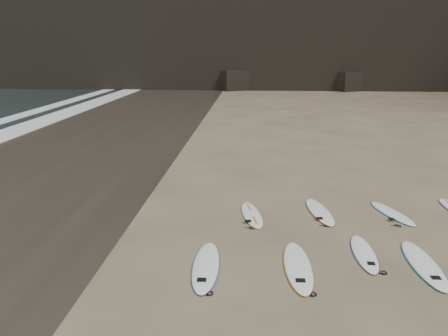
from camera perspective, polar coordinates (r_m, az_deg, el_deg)
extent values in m
plane|color=#897559|center=(12.24, 19.46, -10.70)|extent=(240.00, 240.00, 0.00)
cube|color=#383026|center=(23.31, -20.88, 1.56)|extent=(12.00, 200.00, 0.01)
cube|color=black|center=(56.84, 15.54, 10.89)|extent=(4.23, 4.46, 2.33)
cube|color=black|center=(55.76, 1.03, 11.45)|extent=(4.49, 4.76, 2.49)
ellipsoid|color=white|center=(10.98, -2.38, -12.63)|extent=(0.70, 2.66, 0.10)
ellipsoid|color=white|center=(11.11, 9.63, -12.50)|extent=(0.70, 2.70, 0.10)
ellipsoid|color=white|center=(12.16, 17.83, -10.52)|extent=(0.61, 2.27, 0.08)
ellipsoid|color=white|center=(12.11, 24.62, -11.30)|extent=(0.64, 2.65, 0.10)
ellipsoid|color=white|center=(14.11, 3.65, -6.06)|extent=(0.95, 2.37, 0.08)
ellipsoid|color=white|center=(14.66, 12.38, -5.54)|extent=(0.96, 2.56, 0.09)
ellipsoid|color=white|center=(15.20, 21.11, -5.51)|extent=(1.21, 2.29, 0.08)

